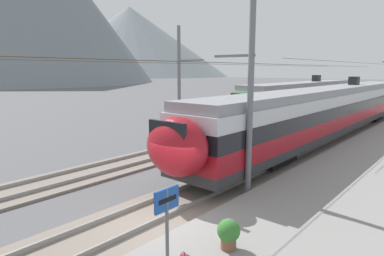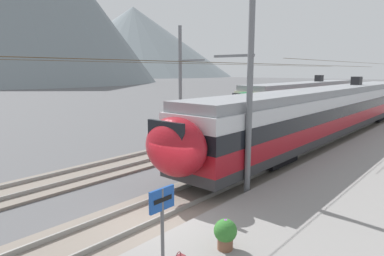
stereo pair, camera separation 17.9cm
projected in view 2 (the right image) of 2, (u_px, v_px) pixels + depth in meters
ground_plane at (156, 224)px, 11.18m from camera, size 400.00×400.00×0.00m
track_near at (143, 217)px, 11.59m from camera, size 120.00×3.00×0.28m
track_far at (60, 180)px, 15.41m from camera, size 120.00×3.00×0.28m
train_near_platform at (332, 109)px, 24.73m from camera, size 34.80×2.95×4.27m
train_far_track at (303, 98)px, 34.90m from camera, size 24.01×2.95×4.27m
catenary_mast_mid at (247, 95)px, 13.01m from camera, size 48.75×1.88×7.99m
catenary_mast_far_side at (182, 83)px, 23.51m from camera, size 48.75×2.34×8.12m
platform_sign at (162, 214)px, 7.28m from camera, size 0.70×0.08×2.20m
potted_plant_platform_edge at (225, 232)px, 8.83m from camera, size 0.62×0.62×0.84m
mountain_right_ridge at (134, 42)px, 271.48m from camera, size 158.76×158.76×55.26m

